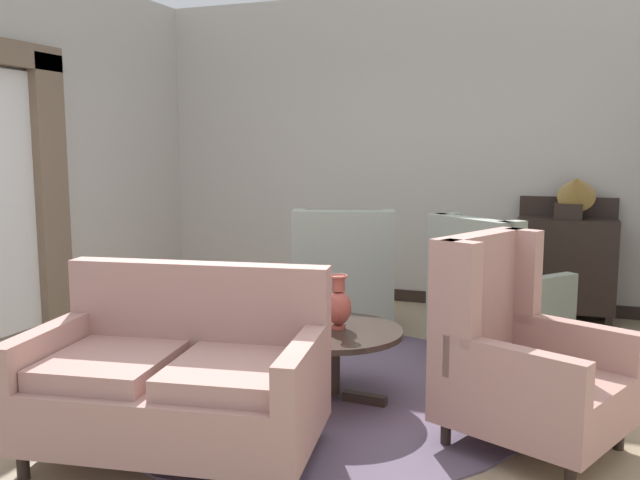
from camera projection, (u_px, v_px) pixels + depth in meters
name	position (u px, v px, depth m)	size (l,w,h in m)	color
ground	(297.00, 405.00, 4.17)	(8.59, 8.59, 0.00)	#9E896B
wall_back	(410.00, 150.00, 6.81)	(5.60, 0.08, 3.12)	#BCB7AD
wall_left	(42.00, 151.00, 5.74)	(0.08, 4.30, 3.12)	#BCB7AD
baseboard_back	(406.00, 296.00, 6.96)	(5.44, 0.03, 0.12)	black
area_rug	(314.00, 388.00, 4.45)	(2.87, 2.87, 0.01)	#5B4C60
coffee_table	(332.00, 342.00, 4.20)	(0.89, 0.89, 0.46)	black
porcelain_vase	(339.00, 305.00, 4.19)	(0.16, 0.16, 0.34)	brown
settee	(178.00, 379.00, 3.44)	(1.58, 1.06, 0.96)	tan
armchair_foreground_right	(344.00, 282.00, 5.73)	(1.03, 1.03, 1.08)	gray
armchair_beside_settee	(492.00, 300.00, 5.01)	(1.09, 1.10, 1.09)	gray
armchair_near_window	(518.00, 359.00, 3.58)	(1.08, 1.04, 1.12)	tan
side_table	(480.00, 324.00, 4.48)	(0.54, 0.54, 0.69)	black
sideboard	(565.00, 263.00, 6.15)	(0.87, 0.38, 1.13)	black
gramophone	(575.00, 192.00, 5.96)	(0.35, 0.45, 0.51)	black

